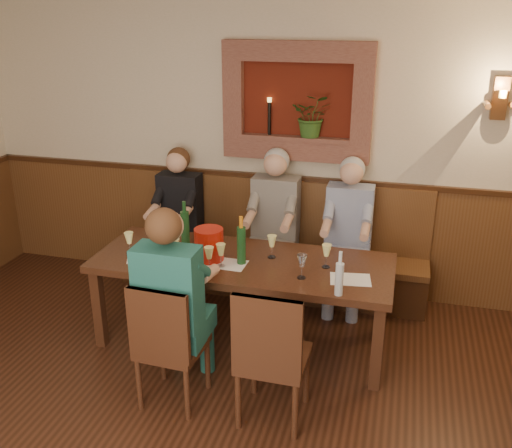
# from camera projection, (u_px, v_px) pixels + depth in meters

# --- Properties ---
(room_shell) EXTENTS (6.04, 6.04, 2.82)m
(room_shell) POSITION_uv_depth(u_px,v_px,m) (123.00, 194.00, 2.50)
(room_shell) COLOR beige
(room_shell) RESTS_ON ground
(wainscoting) EXTENTS (6.02, 6.02, 1.15)m
(wainscoting) POSITION_uv_depth(u_px,v_px,m) (144.00, 431.00, 2.97)
(wainscoting) COLOR #593319
(wainscoting) RESTS_ON ground
(wall_niche) EXTENTS (1.36, 0.30, 1.06)m
(wall_niche) POSITION_uv_depth(u_px,v_px,m) (301.00, 107.00, 5.13)
(wall_niche) COLOR #56170C
(wall_niche) RESTS_ON ground
(wall_sconce) EXTENTS (0.25, 0.20, 0.35)m
(wall_sconce) POSITION_uv_depth(u_px,v_px,m) (500.00, 99.00, 4.67)
(wall_sconce) COLOR #593319
(wall_sconce) RESTS_ON ground
(dining_table) EXTENTS (2.40, 0.90, 0.75)m
(dining_table) POSITION_uv_depth(u_px,v_px,m) (242.00, 268.00, 4.61)
(dining_table) COLOR #321B0F
(dining_table) RESTS_ON ground
(bench) EXTENTS (3.00, 0.45, 1.11)m
(bench) POSITION_uv_depth(u_px,v_px,m) (270.00, 260.00, 5.58)
(bench) COLOR #381E0F
(bench) RESTS_ON ground
(chair_near_left) EXTENTS (0.45, 0.45, 0.96)m
(chair_near_left) POSITION_uv_depth(u_px,v_px,m) (172.00, 366.00, 4.02)
(chair_near_left) COLOR #321B0F
(chair_near_left) RESTS_ON ground
(chair_near_right) EXTENTS (0.46, 0.46, 1.02)m
(chair_near_right) POSITION_uv_depth(u_px,v_px,m) (273.00, 380.00, 3.85)
(chair_near_right) COLOR #321B0F
(chair_near_right) RESTS_ON ground
(person_bench_left) EXTENTS (0.41, 0.50, 1.40)m
(person_bench_left) POSITION_uv_depth(u_px,v_px,m) (178.00, 232.00, 5.62)
(person_bench_left) COLOR black
(person_bench_left) RESTS_ON ground
(person_bench_mid) EXTENTS (0.43, 0.53, 1.45)m
(person_bench_mid) POSITION_uv_depth(u_px,v_px,m) (273.00, 239.00, 5.37)
(person_bench_mid) COLOR #514D4A
(person_bench_mid) RESTS_ON ground
(person_bench_right) EXTENTS (0.42, 0.51, 1.42)m
(person_bench_right) POSITION_uv_depth(u_px,v_px,m) (346.00, 248.00, 5.22)
(person_bench_right) COLOR navy
(person_bench_right) RESTS_ON ground
(person_chair_front) EXTENTS (0.44, 0.54, 1.47)m
(person_chair_front) POSITION_uv_depth(u_px,v_px,m) (176.00, 319.00, 4.00)
(person_chair_front) COLOR #174253
(person_chair_front) RESTS_ON ground
(spittoon_bucket) EXTENTS (0.31, 0.31, 0.27)m
(spittoon_bucket) POSITION_uv_depth(u_px,v_px,m) (209.00, 244.00, 4.54)
(spittoon_bucket) COLOR red
(spittoon_bucket) RESTS_ON dining_table
(wine_bottle_green_a) EXTENTS (0.09, 0.09, 0.40)m
(wine_bottle_green_a) POSITION_uv_depth(u_px,v_px,m) (241.00, 244.00, 4.46)
(wine_bottle_green_a) COLOR #19471E
(wine_bottle_green_a) RESTS_ON dining_table
(wine_bottle_green_b) EXTENTS (0.08, 0.08, 0.39)m
(wine_bottle_green_b) POSITION_uv_depth(u_px,v_px,m) (185.00, 228.00, 4.80)
(wine_bottle_green_b) COLOR #19471E
(wine_bottle_green_b) RESTS_ON dining_table
(water_bottle) EXTENTS (0.06, 0.06, 0.33)m
(water_bottle) POSITION_uv_depth(u_px,v_px,m) (339.00, 278.00, 3.98)
(water_bottle) COLOR silver
(water_bottle) RESTS_ON dining_table
(tasting_sheet_a) EXTENTS (0.35, 0.31, 0.00)m
(tasting_sheet_a) POSITION_uv_depth(u_px,v_px,m) (146.00, 257.00, 4.62)
(tasting_sheet_a) COLOR white
(tasting_sheet_a) RESTS_ON dining_table
(tasting_sheet_b) EXTENTS (0.31, 0.22, 0.00)m
(tasting_sheet_b) POSITION_uv_depth(u_px,v_px,m) (227.00, 264.00, 4.51)
(tasting_sheet_b) COLOR white
(tasting_sheet_b) RESTS_ON dining_table
(tasting_sheet_c) EXTENTS (0.33, 0.26, 0.00)m
(tasting_sheet_c) POSITION_uv_depth(u_px,v_px,m) (350.00, 279.00, 4.25)
(tasting_sheet_c) COLOR white
(tasting_sheet_c) RESTS_ON dining_table
(tasting_sheet_d) EXTENTS (0.32, 0.26, 0.00)m
(tasting_sheet_d) POSITION_uv_depth(u_px,v_px,m) (185.00, 269.00, 4.42)
(tasting_sheet_d) COLOR white
(tasting_sheet_d) RESTS_ON dining_table
(wine_glass_0) EXTENTS (0.08, 0.08, 0.19)m
(wine_glass_0) POSITION_uv_depth(u_px,v_px,m) (129.00, 243.00, 4.65)
(wine_glass_0) COLOR #FCFF98
(wine_glass_0) RESTS_ON dining_table
(wine_glass_1) EXTENTS (0.08, 0.08, 0.19)m
(wine_glass_1) POSITION_uv_depth(u_px,v_px,m) (209.00, 259.00, 4.37)
(wine_glass_1) COLOR #FCFF98
(wine_glass_1) RESTS_ON dining_table
(wine_glass_2) EXTENTS (0.08, 0.08, 0.19)m
(wine_glass_2) POSITION_uv_depth(u_px,v_px,m) (272.00, 247.00, 4.59)
(wine_glass_2) COLOR #FCFF98
(wine_glass_2) RESTS_ON dining_table
(wine_glass_3) EXTENTS (0.08, 0.08, 0.19)m
(wine_glass_3) POSITION_uv_depth(u_px,v_px,m) (302.00, 266.00, 4.24)
(wine_glass_3) COLOR white
(wine_glass_3) RESTS_ON dining_table
(wine_glass_4) EXTENTS (0.08, 0.08, 0.19)m
(wine_glass_4) POSITION_uv_depth(u_px,v_px,m) (175.00, 250.00, 4.53)
(wine_glass_4) COLOR #FCFF98
(wine_glass_4) RESTS_ON dining_table
(wine_glass_5) EXTENTS (0.08, 0.08, 0.19)m
(wine_glass_5) POSITION_uv_depth(u_px,v_px,m) (221.00, 255.00, 4.43)
(wine_glass_5) COLOR #FCFF98
(wine_glass_5) RESTS_ON dining_table
(wine_glass_6) EXTENTS (0.08, 0.08, 0.19)m
(wine_glass_6) POSITION_uv_depth(u_px,v_px,m) (207.00, 239.00, 4.73)
(wine_glass_6) COLOR white
(wine_glass_6) RESTS_ON dining_table
(wine_glass_7) EXTENTS (0.08, 0.08, 0.19)m
(wine_glass_7) POSITION_uv_depth(u_px,v_px,m) (326.00, 256.00, 4.42)
(wine_glass_7) COLOR #FCFF98
(wine_glass_7) RESTS_ON dining_table
(wine_glass_8) EXTENTS (0.08, 0.08, 0.19)m
(wine_glass_8) POSITION_uv_depth(u_px,v_px,m) (151.00, 237.00, 4.79)
(wine_glass_8) COLOR white
(wine_glass_8) RESTS_ON dining_table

